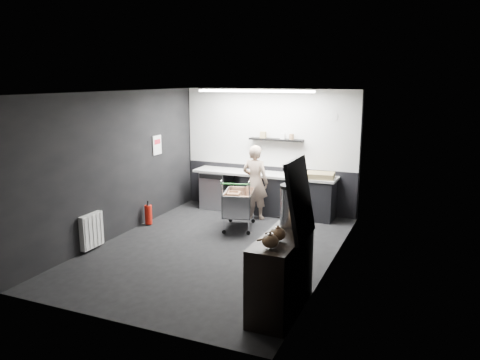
% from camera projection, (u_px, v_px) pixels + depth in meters
% --- Properties ---
extents(floor, '(5.50, 5.50, 0.00)m').
position_uv_depth(floor, '(216.00, 248.00, 8.20)').
color(floor, black).
rests_on(floor, ground).
extents(ceiling, '(5.50, 5.50, 0.00)m').
position_uv_depth(ceiling, '(214.00, 92.00, 7.62)').
color(ceiling, white).
rests_on(ceiling, wall_back).
extents(wall_back, '(5.50, 0.00, 5.50)m').
position_uv_depth(wall_back, '(269.00, 150.00, 10.38)').
color(wall_back, black).
rests_on(wall_back, floor).
extents(wall_front, '(5.50, 0.00, 5.50)m').
position_uv_depth(wall_front, '(111.00, 216.00, 5.43)').
color(wall_front, black).
rests_on(wall_front, floor).
extents(wall_left, '(0.00, 5.50, 5.50)m').
position_uv_depth(wall_left, '(118.00, 165.00, 8.67)').
color(wall_left, black).
rests_on(wall_left, floor).
extents(wall_right, '(0.00, 5.50, 5.50)m').
position_uv_depth(wall_right, '(333.00, 183.00, 7.14)').
color(wall_right, black).
rests_on(wall_right, floor).
extents(kitchen_wall_panel, '(3.95, 0.02, 1.70)m').
position_uv_depth(kitchen_wall_panel, '(269.00, 128.00, 10.26)').
color(kitchen_wall_panel, silver).
rests_on(kitchen_wall_panel, wall_back).
extents(dado_panel, '(3.95, 0.02, 1.00)m').
position_uv_depth(dado_panel, '(268.00, 188.00, 10.54)').
color(dado_panel, black).
rests_on(dado_panel, wall_back).
extents(floating_shelf, '(1.20, 0.22, 0.04)m').
position_uv_depth(floating_shelf, '(276.00, 140.00, 10.13)').
color(floating_shelf, black).
rests_on(floating_shelf, wall_back).
extents(wall_clock, '(0.20, 0.03, 0.20)m').
position_uv_depth(wall_clock, '(333.00, 116.00, 9.65)').
color(wall_clock, silver).
rests_on(wall_clock, wall_back).
extents(poster, '(0.02, 0.30, 0.40)m').
position_uv_depth(poster, '(157.00, 145.00, 9.79)').
color(poster, white).
rests_on(poster, wall_left).
extents(poster_red_band, '(0.02, 0.22, 0.10)m').
position_uv_depth(poster_red_band, '(157.00, 142.00, 9.77)').
color(poster_red_band, red).
rests_on(poster_red_band, poster).
extents(radiator, '(0.10, 0.50, 0.60)m').
position_uv_depth(radiator, '(91.00, 231.00, 8.05)').
color(radiator, silver).
rests_on(radiator, wall_left).
extents(ceiling_strip, '(2.40, 0.20, 0.04)m').
position_uv_depth(ceiling_strip, '(255.00, 91.00, 9.29)').
color(ceiling_strip, white).
rests_on(ceiling_strip, ceiling).
extents(prep_counter, '(3.20, 0.61, 0.90)m').
position_uv_depth(prep_counter, '(269.00, 193.00, 10.22)').
color(prep_counter, black).
rests_on(prep_counter, floor).
extents(person, '(0.60, 0.41, 1.57)m').
position_uv_depth(person, '(255.00, 182.00, 9.81)').
color(person, beige).
rests_on(person, floor).
extents(shopping_cart, '(0.77, 1.06, 1.02)m').
position_uv_depth(shopping_cart, '(239.00, 204.00, 9.21)').
color(shopping_cart, silver).
rests_on(shopping_cart, floor).
extents(sideboard, '(0.56, 1.32, 1.97)m').
position_uv_depth(sideboard, '(283.00, 263.00, 5.93)').
color(sideboard, black).
rests_on(sideboard, floor).
extents(fire_extinguisher, '(0.15, 0.15, 0.48)m').
position_uv_depth(fire_extinguisher, '(148.00, 214.00, 9.47)').
color(fire_extinguisher, red).
rests_on(fire_extinguisher, floor).
extents(cardboard_box, '(0.61, 0.49, 0.11)m').
position_uv_depth(cardboard_box, '(320.00, 175.00, 9.64)').
color(cardboard_box, olive).
rests_on(cardboard_box, prep_counter).
extents(pink_tub, '(0.22, 0.22, 0.22)m').
position_uv_depth(pink_tub, '(290.00, 170.00, 9.93)').
color(pink_tub, beige).
rests_on(pink_tub, prep_counter).
extents(white_container, '(0.21, 0.16, 0.18)m').
position_uv_depth(white_container, '(258.00, 169.00, 10.16)').
color(white_container, silver).
rests_on(white_container, prep_counter).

